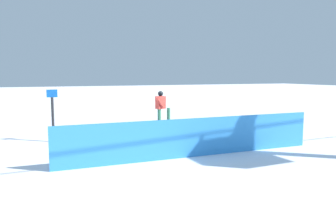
{
  "coord_description": "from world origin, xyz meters",
  "views": [
    {
      "loc": [
        4.84,
        13.3,
        2.66
      ],
      "look_at": [
        -0.22,
        1.0,
        1.13
      ],
      "focal_mm": 35.77,
      "sensor_mm": 36.0,
      "label": 1
    }
  ],
  "objects": [
    {
      "name": "ground_plane",
      "position": [
        0.0,
        0.0,
        0.0
      ],
      "size": [
        120.0,
        120.0,
        0.0
      ],
      "primitive_type": "plane",
      "color": "white"
    },
    {
      "name": "grind_box",
      "position": [
        0.0,
        0.0,
        0.23
      ],
      "size": [
        6.47,
        0.5,
        0.5
      ],
      "color": "white",
      "rests_on": "ground_plane"
    },
    {
      "name": "snowboarder",
      "position": [
        -0.32,
        0.05,
        1.27
      ],
      "size": [
        1.55,
        0.78,
        1.43
      ],
      "color": "#B81F82",
      "rests_on": "grind_box"
    },
    {
      "name": "safety_fence",
      "position": [
        0.0,
        3.87,
        0.62
      ],
      "size": [
        8.91,
        0.08,
        1.25
      ],
      "primitive_type": "cube",
      "rotation": [
        0.0,
        0.0,
        -0.0
      ],
      "color": "#3189DD",
      "rests_on": "ground_plane"
    },
    {
      "name": "trail_marker",
      "position": [
        4.08,
        -0.34,
        1.1
      ],
      "size": [
        0.4,
        0.1,
        2.05
      ],
      "color": "#262628",
      "rests_on": "ground_plane"
    }
  ]
}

